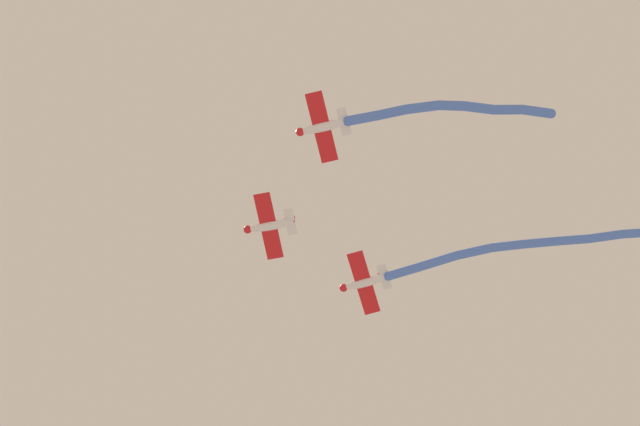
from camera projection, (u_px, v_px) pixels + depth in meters
airplane_lead at (269, 226)px, 93.16m from camera, size 6.73×5.00×1.70m
airplane_left_wing at (322, 127)px, 89.78m from camera, size 6.76×5.04×1.70m
smoke_trail_left_wing at (451, 111)px, 90.80m from camera, size 4.87×19.72×3.94m
airplane_right_wing at (364, 282)px, 95.55m from camera, size 6.82×5.10×1.70m
smoke_trail_right_wing at (540, 246)px, 95.92m from camera, size 4.16×30.98×4.02m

